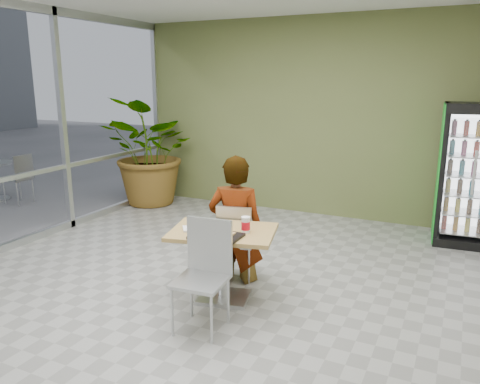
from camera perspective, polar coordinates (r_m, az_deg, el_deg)
name	(u,v)px	position (r m, az deg, el deg)	size (l,w,h in m)	color
ground	(201,295)	(5.07, -4.74, -12.37)	(7.00, 7.00, 0.00)	gray
room_envelope	(198,144)	(4.60, -5.13, 5.84)	(6.00, 7.00, 3.20)	silver
dining_table	(223,250)	(4.76, -2.07, -7.10)	(1.17, 0.94, 0.75)	#A38046
chair_far	(236,236)	(5.21, -0.53, -5.42)	(0.47, 0.47, 0.88)	#AEB0B3
chair_near	(205,265)	(4.28, -4.28, -8.89)	(0.48, 0.48, 1.00)	#AEB0B3
seated_woman	(236,231)	(5.24, -0.53, -4.82)	(0.64, 0.41, 1.72)	black
pizza_plate	(215,225)	(4.80, -3.03, -4.03)	(0.31, 0.27, 0.03)	silver
soda_cup	(246,225)	(4.59, 0.70, -4.03)	(0.09, 0.09, 0.16)	silver
napkin_stack	(191,229)	(4.72, -5.94, -4.45)	(0.17, 0.17, 0.02)	silver
cafeteria_tray	(216,236)	(4.47, -2.91, -5.39)	(0.46, 0.34, 0.03)	black
beverage_fridge	(473,175)	(7.01, 26.53, 1.82)	(0.92, 0.73, 1.92)	black
potted_plant	(153,152)	(8.47, -10.55, 4.85)	(1.73, 1.50, 1.92)	#2C5D25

